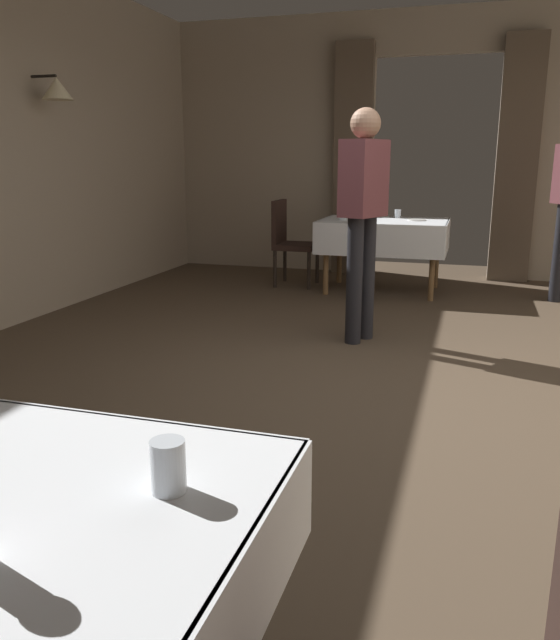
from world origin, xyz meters
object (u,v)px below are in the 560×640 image
object	(u,v)px
glass_near_c	(170,467)
glass_mid_b	(398,214)
flower_vase_mid	(361,207)
chair_mid_left	(289,239)
person_waiter_by_doorway	(363,206)
glass_mid_c	(343,216)
dining_table_mid	(384,230)
plate_mid_d	(417,220)

from	to	relation	value
glass_near_c	glass_mid_b	xyz separation A→B (m)	(-0.28, 5.96, -0.01)
flower_vase_mid	glass_mid_b	distance (m)	0.42
chair_mid_left	person_waiter_by_doorway	size ratio (longest dim) A/B	0.54
glass_near_c	chair_mid_left	bearing A→B (deg)	103.91
chair_mid_left	glass_mid_b	xyz separation A→B (m)	(1.14, 0.23, 0.28)
flower_vase_mid	glass_mid_b	bearing A→B (deg)	-4.16
person_waiter_by_doorway	glass_mid_c	bearing A→B (deg)	105.72
glass_near_c	glass_mid_c	xyz separation A→B (m)	(-0.79, 5.54, -0.01)
dining_table_mid	glass_mid_b	distance (m)	0.33
glass_mid_b	plate_mid_d	size ratio (longest dim) A/B	0.50
chair_mid_left	dining_table_mid	bearing A→B (deg)	-2.20
glass_mid_b	glass_mid_c	xyz separation A→B (m)	(-0.51, -0.42, -0.00)
glass_near_c	plate_mid_d	world-z (taller)	glass_near_c
chair_mid_left	plate_mid_d	distance (m)	1.38
glass_near_c	glass_mid_b	bearing A→B (deg)	92.67
glass_near_c	person_waiter_by_doorway	xyz separation A→B (m)	(-0.28, 3.73, 0.22)
dining_table_mid	flower_vase_mid	size ratio (longest dim) A/B	6.45
glass_mid_b	person_waiter_by_doorway	bearing A→B (deg)	-90.04
glass_mid_c	glass_near_c	bearing A→B (deg)	-81.89
dining_table_mid	glass_near_c	distance (m)	5.70
glass_mid_c	plate_mid_d	xyz separation A→B (m)	(0.73, 0.19, -0.04)
dining_table_mid	plate_mid_d	size ratio (longest dim) A/B	7.13
glass_mid_b	plate_mid_d	xyz separation A→B (m)	(0.22, -0.23, -0.04)
glass_near_c	person_waiter_by_doorway	size ratio (longest dim) A/B	0.06
person_waiter_by_doorway	chair_mid_left	bearing A→B (deg)	119.71
chair_mid_left	glass_mid_b	bearing A→B (deg)	11.41
glass_mid_b	person_waiter_by_doorway	distance (m)	2.24
dining_table_mid	flower_vase_mid	world-z (taller)	flower_vase_mid
glass_mid_c	person_waiter_by_doorway	bearing A→B (deg)	-74.28
glass_mid_b	glass_mid_c	world-z (taller)	glass_mid_b
chair_mid_left	glass_mid_b	size ratio (longest dim) A/B	10.19
glass_mid_b	glass_mid_c	bearing A→B (deg)	-140.79
glass_mid_c	person_waiter_by_doorway	distance (m)	1.89
glass_near_c	flower_vase_mid	world-z (taller)	flower_vase_mid
chair_mid_left	flower_vase_mid	world-z (taller)	flower_vase_mid
flower_vase_mid	person_waiter_by_doorway	xyz separation A→B (m)	(0.41, -2.26, 0.16)
plate_mid_d	person_waiter_by_doorway	size ratio (longest dim) A/B	0.11
glass_near_c	plate_mid_d	distance (m)	5.72
glass_near_c	person_waiter_by_doorway	world-z (taller)	person_waiter_by_doorway
glass_mid_b	dining_table_mid	bearing A→B (deg)	-111.33
plate_mid_d	person_waiter_by_doorway	distance (m)	2.02
glass_mid_c	chair_mid_left	bearing A→B (deg)	163.47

